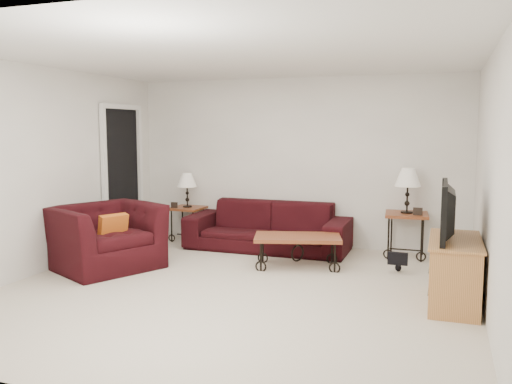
# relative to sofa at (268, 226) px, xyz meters

# --- Properties ---
(ground) EXTENTS (5.00, 5.00, 0.00)m
(ground) POSITION_rel_sofa_xyz_m (0.29, -2.02, -0.34)
(ground) COLOR beige
(ground) RESTS_ON ground
(wall_back) EXTENTS (5.00, 0.02, 2.50)m
(wall_back) POSITION_rel_sofa_xyz_m (0.29, 0.48, 0.91)
(wall_back) COLOR white
(wall_back) RESTS_ON ground
(wall_front) EXTENTS (5.00, 0.02, 2.50)m
(wall_front) POSITION_rel_sofa_xyz_m (0.29, -4.52, 0.91)
(wall_front) COLOR white
(wall_front) RESTS_ON ground
(wall_left) EXTENTS (0.02, 5.00, 2.50)m
(wall_left) POSITION_rel_sofa_xyz_m (-2.21, -2.02, 0.91)
(wall_left) COLOR white
(wall_left) RESTS_ON ground
(wall_right) EXTENTS (0.02, 5.00, 2.50)m
(wall_right) POSITION_rel_sofa_xyz_m (2.79, -2.02, 0.91)
(wall_right) COLOR white
(wall_right) RESTS_ON ground
(ceiling) EXTENTS (5.00, 5.00, 0.00)m
(ceiling) POSITION_rel_sofa_xyz_m (0.29, -2.02, 2.16)
(ceiling) COLOR white
(ceiling) RESTS_ON wall_back
(doorway) EXTENTS (0.08, 0.94, 2.04)m
(doorway) POSITION_rel_sofa_xyz_m (-2.18, -0.37, 0.68)
(doorway) COLOR black
(doorway) RESTS_ON ground
(sofa) EXTENTS (2.34, 0.91, 0.68)m
(sofa) POSITION_rel_sofa_xyz_m (0.00, 0.00, 0.00)
(sofa) COLOR black
(sofa) RESTS_ON ground
(side_table_left) EXTENTS (0.50, 0.50, 0.53)m
(side_table_left) POSITION_rel_sofa_xyz_m (-1.38, 0.18, -0.08)
(side_table_left) COLOR brown
(side_table_left) RESTS_ON ground
(side_table_right) EXTENTS (0.60, 0.60, 0.61)m
(side_table_right) POSITION_rel_sofa_xyz_m (1.93, 0.18, -0.04)
(side_table_right) COLOR brown
(side_table_right) RESTS_ON ground
(lamp_left) EXTENTS (0.31, 0.31, 0.53)m
(lamp_left) POSITION_rel_sofa_xyz_m (-1.38, 0.18, 0.45)
(lamp_left) COLOR black
(lamp_left) RESTS_ON side_table_left
(lamp_right) EXTENTS (0.37, 0.37, 0.61)m
(lamp_right) POSITION_rel_sofa_xyz_m (1.93, 0.18, 0.57)
(lamp_right) COLOR black
(lamp_right) RESTS_ON side_table_right
(photo_frame_left) EXTENTS (0.11, 0.03, 0.09)m
(photo_frame_left) POSITION_rel_sofa_xyz_m (-1.53, 0.03, 0.23)
(photo_frame_left) COLOR black
(photo_frame_left) RESTS_ON side_table_left
(photo_frame_right) EXTENTS (0.12, 0.03, 0.10)m
(photo_frame_right) POSITION_rel_sofa_xyz_m (2.08, 0.03, 0.32)
(photo_frame_right) COLOR black
(photo_frame_right) RESTS_ON side_table_right
(coffee_table) EXTENTS (1.19, 0.85, 0.40)m
(coffee_table) POSITION_rel_sofa_xyz_m (0.67, -0.83, -0.14)
(coffee_table) COLOR brown
(coffee_table) RESTS_ON ground
(armchair) EXTENTS (1.51, 1.58, 0.80)m
(armchair) POSITION_rel_sofa_xyz_m (-1.59, -1.68, 0.06)
(armchair) COLOR black
(armchair) RESTS_ON ground
(throw_pillow) EXTENTS (0.25, 0.37, 0.36)m
(throw_pillow) POSITION_rel_sofa_xyz_m (-1.44, -1.73, 0.18)
(throw_pillow) COLOR orange
(throw_pillow) RESTS_ON armchair
(tv_stand) EXTENTS (0.46, 1.10, 0.66)m
(tv_stand) POSITION_rel_sofa_xyz_m (2.52, -1.71, -0.01)
(tv_stand) COLOR #C38348
(tv_stand) RESTS_ON ground
(television) EXTENTS (0.13, 0.98, 0.57)m
(television) POSITION_rel_sofa_xyz_m (2.50, -1.71, 0.60)
(television) COLOR black
(television) RESTS_ON tv_stand
(backpack) EXTENTS (0.44, 0.40, 0.47)m
(backpack) POSITION_rel_sofa_xyz_m (1.90, -0.63, -0.11)
(backpack) COLOR black
(backpack) RESTS_ON ground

